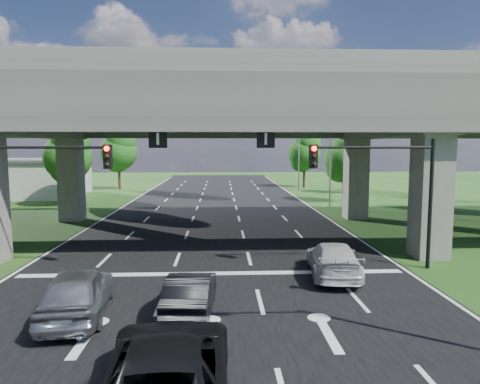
{
  "coord_description": "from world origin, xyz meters",
  "views": [
    {
      "loc": [
        0.4,
        -15.0,
        5.63
      ],
      "look_at": [
        1.5,
        9.44,
        3.04
      ],
      "focal_mm": 32.0,
      "sensor_mm": 36.0,
      "label": 1
    }
  ],
  "objects": [
    {
      "name": "tree_left_far",
      "position": [
        -12.95,
        42.0,
        5.14
      ],
      "size": [
        4.8,
        4.8,
        8.32
      ],
      "color": "black",
      "rests_on": "ground"
    },
    {
      "name": "tree_left_mid",
      "position": [
        -16.95,
        34.0,
        4.17
      ],
      "size": [
        3.91,
        3.9,
        6.76
      ],
      "color": "black",
      "rests_on": "ground"
    },
    {
      "name": "car_silver",
      "position": [
        -4.35,
        -1.1,
        0.85
      ],
      "size": [
        2.5,
        5.01,
        1.64
      ],
      "primitive_type": "imported",
      "rotation": [
        0.0,
        0.0,
        3.26
      ],
      "color": "#989A9F",
      "rests_on": "road"
    },
    {
      "name": "tree_right_mid",
      "position": [
        16.05,
        36.0,
        4.17
      ],
      "size": [
        3.91,
        3.9,
        6.76
      ],
      "color": "black",
      "rests_on": "ground"
    },
    {
      "name": "tree_right_far",
      "position": [
        12.05,
        44.0,
        4.82
      ],
      "size": [
        4.5,
        4.5,
        7.8
      ],
      "color": "black",
      "rests_on": "ground"
    },
    {
      "name": "car_white",
      "position": [
        5.28,
        3.0,
        0.75
      ],
      "size": [
        2.63,
        5.18,
        1.44
      ],
      "primitive_type": "imported",
      "rotation": [
        0.0,
        0.0,
        3.01
      ],
      "color": "#B9B9B9",
      "rests_on": "road"
    },
    {
      "name": "tree_left_near",
      "position": [
        -13.95,
        26.0,
        4.82
      ],
      "size": [
        4.5,
        4.5,
        7.8
      ],
      "color": "black",
      "rests_on": "ground"
    },
    {
      "name": "tree_right_near",
      "position": [
        13.05,
        28.0,
        4.5
      ],
      "size": [
        4.2,
        4.2,
        7.28
      ],
      "color": "black",
      "rests_on": "ground"
    },
    {
      "name": "signal_right",
      "position": [
        7.82,
        3.94,
        4.19
      ],
      "size": [
        5.76,
        0.54,
        6.0
      ],
      "color": "black",
      "rests_on": "ground"
    },
    {
      "name": "streetlight_far",
      "position": [
        10.1,
        24.0,
        5.85
      ],
      "size": [
        3.38,
        0.25,
        10.0
      ],
      "color": "gray",
      "rests_on": "ground"
    },
    {
      "name": "car_dark",
      "position": [
        -0.64,
        -0.96,
        0.72
      ],
      "size": [
        1.7,
        4.27,
        1.38
      ],
      "primitive_type": "imported",
      "rotation": [
        0.0,
        0.0,
        3.09
      ],
      "color": "black",
      "rests_on": "road"
    },
    {
      "name": "road",
      "position": [
        0.0,
        10.0,
        0.01
      ],
      "size": [
        18.0,
        120.0,
        0.03
      ],
      "primitive_type": "cube",
      "color": "black",
      "rests_on": "ground"
    },
    {
      "name": "car_trailing",
      "position": [
        -0.77,
        -6.31,
        0.85
      ],
      "size": [
        2.93,
        5.99,
        1.64
      ],
      "primitive_type": "imported",
      "rotation": [
        0.0,
        0.0,
        3.18
      ],
      "color": "black",
      "rests_on": "road"
    },
    {
      "name": "streetlight_beyond",
      "position": [
        10.1,
        40.0,
        5.85
      ],
      "size": [
        3.38,
        0.25,
        10.0
      ],
      "color": "gray",
      "rests_on": "ground"
    },
    {
      "name": "ground",
      "position": [
        0.0,
        0.0,
        0.0
      ],
      "size": [
        160.0,
        160.0,
        0.0
      ],
      "primitive_type": "plane",
      "color": "#183F14",
      "rests_on": "ground"
    },
    {
      "name": "overpass",
      "position": [
        0.0,
        12.0,
        7.92
      ],
      "size": [
        80.0,
        15.0,
        10.0
      ],
      "color": "#393634",
      "rests_on": "ground"
    },
    {
      "name": "signal_left",
      "position": [
        -7.82,
        3.94,
        4.19
      ],
      "size": [
        5.76,
        0.54,
        6.0
      ],
      "color": "black",
      "rests_on": "ground"
    }
  ]
}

